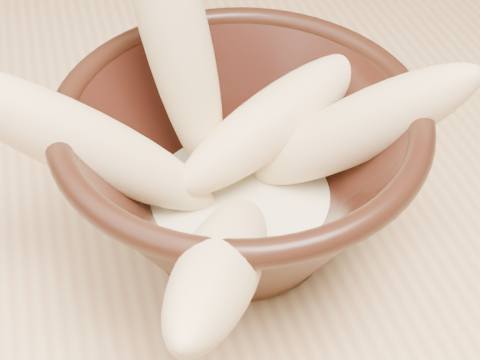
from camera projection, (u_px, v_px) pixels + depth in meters
name	position (u px, v px, depth m)	size (l,w,h in m)	color
table	(339.00, 212.00, 0.62)	(1.20, 0.80, 0.75)	#DDBB7A
bowl	(240.00, 168.00, 0.44)	(0.23, 0.23, 0.13)	black
milk_puddle	(240.00, 201.00, 0.46)	(0.13, 0.13, 0.02)	beige
banana_upright	(174.00, 26.00, 0.42)	(0.04, 0.04, 0.22)	#DCBD82
banana_left	(83.00, 143.00, 0.40)	(0.04, 0.04, 0.19)	#DCBD82
banana_right	(358.00, 129.00, 0.43)	(0.04, 0.04, 0.17)	#DCBD82
banana_across	(273.00, 121.00, 0.45)	(0.04, 0.04, 0.16)	#DCBD82
banana_front	(223.00, 262.00, 0.35)	(0.04, 0.04, 0.19)	#DCBD82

